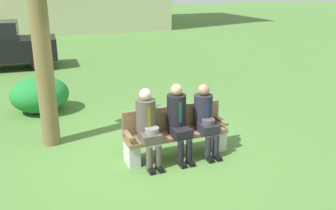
{
  "coord_description": "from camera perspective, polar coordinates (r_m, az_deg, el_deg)",
  "views": [
    {
      "loc": [
        -2.25,
        -5.86,
        3.06
      ],
      "look_at": [
        0.25,
        0.21,
        0.85
      ],
      "focal_mm": 40.01,
      "sensor_mm": 36.0,
      "label": 1
    }
  ],
  "objects": [
    {
      "name": "seated_man_middle",
      "position": [
        6.56,
        1.57,
        -1.99
      ],
      "size": [
        0.34,
        0.72,
        1.35
      ],
      "color": "black",
      "rests_on": "ground"
    },
    {
      "name": "ground_plane",
      "position": [
        6.99,
        -1.28,
        -7.38
      ],
      "size": [
        80.0,
        80.0,
        0.0
      ],
      "primitive_type": "plane",
      "color": "#4A7734"
    },
    {
      "name": "seated_man_right",
      "position": [
        6.78,
        5.7,
        -1.69
      ],
      "size": [
        0.34,
        0.72,
        1.29
      ],
      "color": "#23232D",
      "rests_on": "ground"
    },
    {
      "name": "park_bench",
      "position": [
        6.78,
        1.11,
        -4.29
      ],
      "size": [
        1.88,
        0.44,
        0.9
      ],
      "color": "brown",
      "rests_on": "ground"
    },
    {
      "name": "shrub_near_bench",
      "position": [
        9.51,
        -18.95,
        1.52
      ],
      "size": [
        1.38,
        1.26,
        0.86
      ],
      "primitive_type": "ellipsoid",
      "color": "#1E7730",
      "rests_on": "ground"
    },
    {
      "name": "seated_man_left",
      "position": [
        6.36,
        -3.11,
        -2.81
      ],
      "size": [
        0.34,
        0.72,
        1.33
      ],
      "color": "#4C473D",
      "rests_on": "ground"
    }
  ]
}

